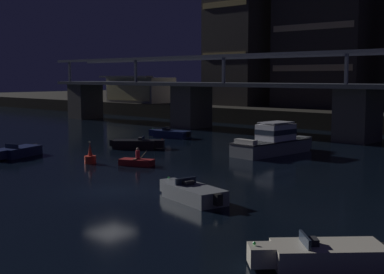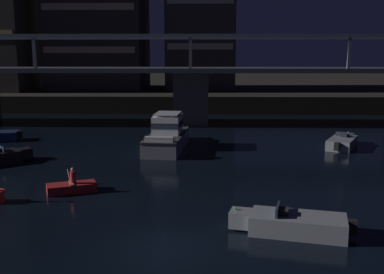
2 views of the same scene
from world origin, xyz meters
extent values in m
plane|color=black|center=(0.00, 0.00, 0.00)|extent=(400.00, 400.00, 0.00)
cube|color=#605B51|center=(-46.77, 32.79, 2.77)|extent=(3.60, 4.40, 5.55)
cube|color=#605B51|center=(-23.38, 32.79, 2.77)|extent=(3.60, 4.40, 5.55)
cube|color=#605B51|center=(0.00, 32.79, 2.77)|extent=(3.60, 4.40, 5.55)
cube|color=#3D424C|center=(0.00, 32.79, 5.78)|extent=(99.53, 6.40, 0.45)
cube|color=slate|center=(0.00, 29.89, 9.20)|extent=(99.53, 0.36, 0.36)
cube|color=slate|center=(0.00, 35.69, 9.20)|extent=(99.53, 0.36, 0.36)
cube|color=slate|center=(-46.77, 29.89, 7.60)|extent=(0.30, 0.30, 3.20)
cube|color=slate|center=(-31.18, 29.89, 7.60)|extent=(0.30, 0.30, 3.20)
cube|color=slate|center=(-15.59, 29.89, 7.60)|extent=(0.30, 0.30, 3.20)
cube|color=slate|center=(0.00, 29.89, 7.60)|extent=(0.30, 0.30, 3.20)
cube|color=#F2D172|center=(-28.36, 45.71, 10.06)|extent=(8.58, 0.10, 0.90)
cube|color=#F2D172|center=(-28.36, 45.71, 17.93)|extent=(8.58, 0.10, 0.90)
cube|color=#38332D|center=(-14.60, 55.32, 16.74)|extent=(13.89, 13.56, 29.07)
cube|color=beige|center=(-14.60, 48.49, 8.01)|extent=(12.78, 0.10, 0.90)
cube|color=beige|center=(-14.60, 48.49, 13.83)|extent=(12.78, 0.10, 0.90)
cube|color=#B2AD9E|center=(-46.64, 44.79, 4.40)|extent=(12.00, 6.00, 4.40)
cube|color=#EAD88C|center=(-46.64, 41.74, 3.96)|extent=(11.20, 0.10, 2.64)
cube|color=#4C4C51|center=(-46.64, 41.19, 6.75)|extent=(12.40, 1.60, 0.30)
cube|color=gray|center=(-1.59, 19.25, 0.60)|extent=(3.24, 8.18, 1.20)
cube|color=gray|center=(-1.22, 23.78, 0.68)|extent=(1.51, 1.21, 1.04)
cube|color=black|center=(-1.59, 19.25, 1.15)|extent=(3.33, 8.27, 0.10)
cube|color=white|center=(-1.54, 19.84, 1.90)|extent=(2.35, 3.36, 1.40)
cube|color=#283342|center=(-1.54, 19.84, 1.95)|extent=(2.40, 3.40, 0.44)
cube|color=silver|center=(-1.54, 19.84, 2.75)|extent=(2.12, 3.02, 0.08)
cube|color=#B7B2A8|center=(-1.87, 15.86, 1.38)|extent=(2.12, 0.77, 0.36)
cube|color=gray|center=(5.25, 1.56, 0.40)|extent=(4.23, 2.68, 0.80)
cube|color=gray|center=(2.91, 2.13, 0.45)|extent=(1.11, 1.18, 0.70)
cube|color=#283342|center=(4.42, 1.76, 0.98)|extent=(0.42, 1.34, 0.36)
cube|color=#262628|center=(4.67, 1.70, 0.92)|extent=(0.52, 0.64, 0.24)
cube|color=black|center=(7.34, 1.05, 0.50)|extent=(0.44, 0.44, 0.60)
sphere|color=#33D84C|center=(2.67, 2.19, 0.88)|extent=(0.12, 0.12, 0.12)
cube|color=#19234C|center=(-16.81, 22.37, 0.40)|extent=(4.17, 2.48, 0.80)
cube|color=#19234C|center=(-19.17, 21.93, 0.45)|extent=(1.07, 1.14, 0.70)
cube|color=#283342|center=(-17.64, 22.22, 0.98)|extent=(0.34, 1.35, 0.36)
cube|color=#262628|center=(-17.40, 22.26, 0.92)|extent=(0.50, 0.62, 0.24)
cube|color=black|center=(-14.69, 22.77, 0.50)|extent=(0.42, 0.42, 0.60)
sphere|color=#33D84C|center=(-19.42, 21.89, 0.88)|extent=(0.12, 0.12, 0.12)
cube|color=#19234C|center=(-16.74, 3.67, 0.40)|extent=(2.98, 4.28, 0.80)
cube|color=#283342|center=(-16.46, 2.87, 0.98)|extent=(1.31, 0.53, 0.36)
cube|color=#262628|center=(-16.55, 3.10, 0.92)|extent=(0.66, 0.56, 0.24)
cube|color=black|center=(-17.44, 5.71, 0.50)|extent=(0.46, 0.46, 0.60)
cube|color=beige|center=(15.46, -2.64, 0.40)|extent=(4.04, 4.03, 0.80)
cube|color=beige|center=(13.75, -4.33, 0.45)|extent=(1.34, 1.34, 0.70)
cube|color=#283342|center=(14.86, -3.24, 0.98)|extent=(1.02, 1.03, 0.36)
cube|color=#262628|center=(15.03, -3.06, 0.92)|extent=(0.68, 0.68, 0.24)
sphere|color=#33D84C|center=(13.58, -4.51, 0.88)|extent=(0.12, 0.12, 0.12)
cube|color=black|center=(-13.31, 13.69, 0.40)|extent=(4.15, 3.89, 0.80)
cube|color=black|center=(-11.47, 15.23, 0.45)|extent=(1.33, 1.34, 0.70)
cube|color=#283342|center=(-12.66, 14.23, 0.98)|extent=(0.94, 1.10, 0.36)
cube|color=#262628|center=(-12.85, 14.07, 0.92)|extent=(0.67, 0.69, 0.24)
cube|color=black|center=(-14.96, 12.30, 0.50)|extent=(0.51, 0.51, 0.60)
sphere|color=red|center=(-11.28, 15.39, 0.88)|extent=(0.12, 0.12, 0.12)
cylinder|color=red|center=(-9.21, 5.46, 0.30)|extent=(0.90, 0.90, 0.60)
cone|color=red|center=(-9.21, 5.46, 1.10)|extent=(0.36, 0.36, 1.00)
sphere|color=#F2EAB2|center=(-9.21, 5.46, 1.68)|extent=(0.16, 0.16, 0.16)
cube|color=maroon|center=(-5.86, 7.30, 0.24)|extent=(2.82, 2.01, 0.48)
cube|color=#7F6647|center=(-5.86, 7.30, 0.51)|extent=(0.56, 0.99, 0.06)
cylinder|color=#B22633|center=(-5.76, 7.34, 0.84)|extent=(0.32, 0.32, 0.60)
sphere|color=tan|center=(-5.76, 7.34, 1.25)|extent=(0.22, 0.22, 0.22)
cylinder|color=olive|center=(-6.26, 8.27, 0.58)|extent=(0.62, 1.43, 0.59)
camera|label=1|loc=(24.16, -19.45, 6.74)|focal=49.57mm
camera|label=2|loc=(1.28, -17.07, 7.39)|focal=43.76mm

